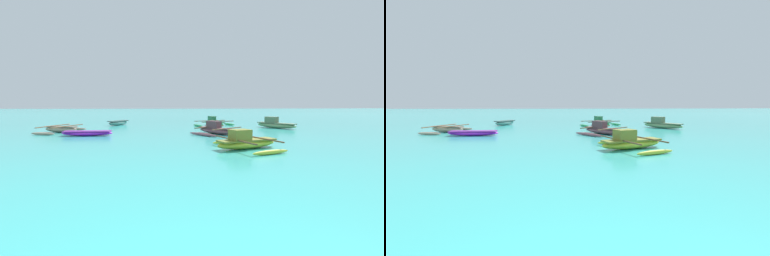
# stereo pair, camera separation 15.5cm
# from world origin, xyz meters

# --- Properties ---
(moored_boat_0) EXTENTS (4.25, 4.13, 0.92)m
(moored_boat_0) POSITION_xyz_m (2.79, 16.66, 0.30)
(moored_boat_0) COLOR #8E515C
(moored_boat_0) RESTS_ON ground_plane
(moored_boat_1) EXTENTS (2.00, 2.49, 0.47)m
(moored_boat_1) POSITION_xyz_m (-5.88, 25.11, 0.26)
(moored_boat_1) COLOR slate
(moored_boat_1) RESTS_ON ground_plane
(moored_boat_2) EXTENTS (2.85, 4.20, 0.52)m
(moored_boat_2) POSITION_xyz_m (-8.91, 18.75, 0.24)
(moored_boat_2) COLOR tan
(moored_boat_2) RESTS_ON ground_plane
(moored_boat_3) EXTENTS (4.22, 3.21, 0.94)m
(moored_boat_3) POSITION_xyz_m (3.69, 23.56, 0.31)
(moored_boat_3) COLOR #3AAE64
(moored_boat_3) RESTS_ON ground_plane
(moored_boat_4) EXTENTS (3.35, 0.82, 0.33)m
(moored_boat_4) POSITION_xyz_m (-6.22, 16.38, 0.19)
(moored_boat_4) COLOR #C12BE8
(moored_boat_4) RESTS_ON ground_plane
(moored_boat_5) EXTENTS (2.86, 3.54, 1.00)m
(moored_boat_5) POSITION_xyz_m (8.81, 20.78, 0.35)
(moored_boat_5) COLOR #8BB177
(moored_boat_5) RESTS_ON ground_plane
(moored_boat_6) EXTENTS (3.37, 3.98, 0.94)m
(moored_boat_6) POSITION_xyz_m (3.03, 10.56, 0.32)
(moored_boat_6) COLOR gold
(moored_boat_6) RESTS_ON ground_plane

